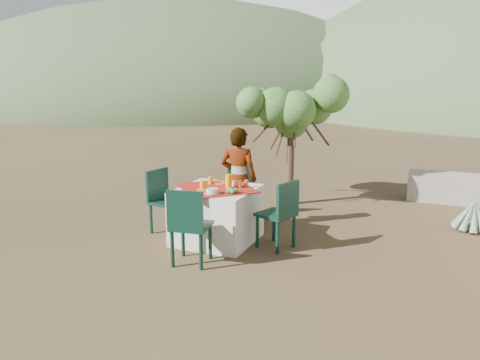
{
  "coord_description": "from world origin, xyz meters",
  "views": [
    {
      "loc": [
        2.78,
        -5.62,
        2.27
      ],
      "look_at": [
        0.19,
        0.36,
        0.8
      ],
      "focal_mm": 35.0,
      "sensor_mm": 36.0,
      "label": 1
    }
  ],
  "objects_px": {
    "chair_far": "(240,189)",
    "chair_right": "(281,212)",
    "juice_pitcher": "(229,181)",
    "person": "(239,179)",
    "shrub_tree": "(296,116)",
    "chair_near": "(189,223)",
    "chair_left": "(163,198)",
    "agave": "(473,216)",
    "table": "(217,214)"
  },
  "relations": [
    {
      "from": "shrub_tree",
      "to": "agave",
      "type": "distance_m",
      "value": 3.21
    },
    {
      "from": "chair_far",
      "to": "shrub_tree",
      "type": "height_order",
      "value": "shrub_tree"
    },
    {
      "from": "chair_near",
      "to": "agave",
      "type": "distance_m",
      "value": 4.33
    },
    {
      "from": "chair_right",
      "to": "agave",
      "type": "xyz_separation_m",
      "value": [
        2.4,
        1.89,
        -0.3
      ]
    },
    {
      "from": "chair_far",
      "to": "chair_right",
      "type": "distance_m",
      "value": 1.47
    },
    {
      "from": "chair_near",
      "to": "chair_left",
      "type": "distance_m",
      "value": 1.37
    },
    {
      "from": "chair_far",
      "to": "chair_right",
      "type": "bearing_deg",
      "value": -63.84
    },
    {
      "from": "agave",
      "to": "chair_far",
      "type": "bearing_deg",
      "value": -166.07
    },
    {
      "from": "chair_far",
      "to": "shrub_tree",
      "type": "relative_size",
      "value": 0.45
    },
    {
      "from": "juice_pitcher",
      "to": "table",
      "type": "bearing_deg",
      "value": -163.66
    },
    {
      "from": "table",
      "to": "juice_pitcher",
      "type": "xyz_separation_m",
      "value": [
        0.16,
        0.05,
        0.48
      ]
    },
    {
      "from": "shrub_tree",
      "to": "chair_right",
      "type": "bearing_deg",
      "value": -77.61
    },
    {
      "from": "chair_right",
      "to": "shrub_tree",
      "type": "distance_m",
      "value": 2.52
    },
    {
      "from": "chair_right",
      "to": "person",
      "type": "xyz_separation_m",
      "value": [
        -0.85,
        0.58,
        0.25
      ]
    },
    {
      "from": "juice_pitcher",
      "to": "agave",
      "type": "bearing_deg",
      "value": 30.93
    },
    {
      "from": "table",
      "to": "chair_left",
      "type": "distance_m",
      "value": 0.9
    },
    {
      "from": "table",
      "to": "chair_near",
      "type": "distance_m",
      "value": 0.94
    },
    {
      "from": "table",
      "to": "shrub_tree",
      "type": "relative_size",
      "value": 0.65
    },
    {
      "from": "chair_far",
      "to": "juice_pitcher",
      "type": "distance_m",
      "value": 1.14
    },
    {
      "from": "chair_right",
      "to": "juice_pitcher",
      "type": "relative_size",
      "value": 4.83
    },
    {
      "from": "person",
      "to": "shrub_tree",
      "type": "height_order",
      "value": "shrub_tree"
    },
    {
      "from": "chair_near",
      "to": "person",
      "type": "xyz_separation_m",
      "value": [
        -0.02,
        1.55,
        0.23
      ]
    },
    {
      "from": "juice_pitcher",
      "to": "chair_near",
      "type": "bearing_deg",
      "value": -94.75
    },
    {
      "from": "chair_near",
      "to": "agave",
      "type": "xyz_separation_m",
      "value": [
        3.24,
        2.86,
        -0.32
      ]
    },
    {
      "from": "chair_far",
      "to": "chair_right",
      "type": "xyz_separation_m",
      "value": [
        1.03,
        -1.04,
        0.02
      ]
    },
    {
      "from": "shrub_tree",
      "to": "person",
      "type": "bearing_deg",
      "value": -102.35
    },
    {
      "from": "person",
      "to": "juice_pitcher",
      "type": "distance_m",
      "value": 0.59
    },
    {
      "from": "chair_left",
      "to": "shrub_tree",
      "type": "distance_m",
      "value": 2.8
    },
    {
      "from": "person",
      "to": "agave",
      "type": "bearing_deg",
      "value": -161.75
    },
    {
      "from": "chair_left",
      "to": "person",
      "type": "bearing_deg",
      "value": -47.08
    },
    {
      "from": "person",
      "to": "juice_pitcher",
      "type": "relative_size",
      "value": 7.96
    },
    {
      "from": "chair_near",
      "to": "table",
      "type": "bearing_deg",
      "value": -94.4
    },
    {
      "from": "person",
      "to": "shrub_tree",
      "type": "distance_m",
      "value": 1.88
    },
    {
      "from": "chair_right",
      "to": "juice_pitcher",
      "type": "bearing_deg",
      "value": -70.04
    },
    {
      "from": "chair_left",
      "to": "agave",
      "type": "xyz_separation_m",
      "value": [
        4.21,
        1.89,
        -0.29
      ]
    },
    {
      "from": "chair_far",
      "to": "person",
      "type": "bearing_deg",
      "value": -87.45
    },
    {
      "from": "table",
      "to": "chair_near",
      "type": "bearing_deg",
      "value": -85.07
    },
    {
      "from": "chair_near",
      "to": "juice_pitcher",
      "type": "height_order",
      "value": "chair_near"
    },
    {
      "from": "chair_far",
      "to": "chair_near",
      "type": "relative_size",
      "value": 0.92
    },
    {
      "from": "shrub_tree",
      "to": "juice_pitcher",
      "type": "bearing_deg",
      "value": -96.7
    },
    {
      "from": "chair_near",
      "to": "chair_left",
      "type": "bearing_deg",
      "value": -54.23
    },
    {
      "from": "shrub_tree",
      "to": "agave",
      "type": "relative_size",
      "value": 3.04
    },
    {
      "from": "shrub_tree",
      "to": "chair_near",
      "type": "bearing_deg",
      "value": -96.11
    },
    {
      "from": "chair_right",
      "to": "chair_near",
      "type": "bearing_deg",
      "value": -20.72
    },
    {
      "from": "chair_near",
      "to": "chair_right",
      "type": "xyz_separation_m",
      "value": [
        0.83,
        0.97,
        -0.02
      ]
    },
    {
      "from": "table",
      "to": "chair_far",
      "type": "bearing_deg",
      "value": 96.35
    },
    {
      "from": "table",
      "to": "chair_right",
      "type": "xyz_separation_m",
      "value": [
        0.91,
        0.05,
        0.14
      ]
    },
    {
      "from": "chair_far",
      "to": "chair_left",
      "type": "height_order",
      "value": "chair_left"
    },
    {
      "from": "person",
      "to": "shrub_tree",
      "type": "bearing_deg",
      "value": -106.09
    },
    {
      "from": "table",
      "to": "chair_near",
      "type": "relative_size",
      "value": 1.35
    }
  ]
}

